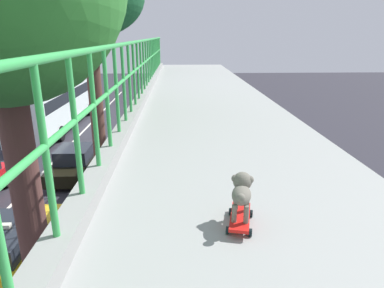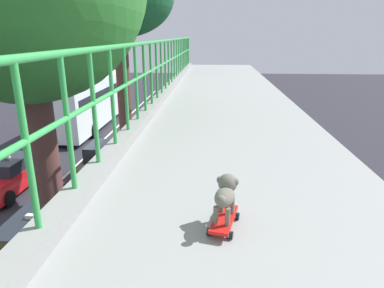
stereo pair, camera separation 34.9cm
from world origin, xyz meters
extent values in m
cylinder|color=green|center=(-0.25, 1.49, 5.76)|extent=(0.04, 0.04, 1.05)
cylinder|color=green|center=(-0.25, 2.08, 5.76)|extent=(0.04, 0.04, 1.05)
cylinder|color=green|center=(-0.25, 2.68, 5.76)|extent=(0.04, 0.04, 1.05)
cylinder|color=green|center=(-0.25, 3.27, 5.76)|extent=(0.04, 0.04, 1.05)
cylinder|color=green|center=(-0.25, 3.87, 5.76)|extent=(0.04, 0.04, 1.05)
cylinder|color=green|center=(-0.25, 4.46, 5.76)|extent=(0.04, 0.04, 1.05)
cylinder|color=green|center=(-0.25, 5.06, 5.76)|extent=(0.04, 0.04, 1.05)
cylinder|color=green|center=(-0.25, 5.65, 5.76)|extent=(0.04, 0.04, 1.05)
cylinder|color=green|center=(-0.25, 6.25, 5.76)|extent=(0.04, 0.04, 1.05)
cylinder|color=green|center=(-0.25, 6.84, 5.76)|extent=(0.04, 0.04, 1.05)
cylinder|color=green|center=(-0.25, 7.44, 5.76)|extent=(0.04, 0.04, 1.05)
cylinder|color=green|center=(-0.25, 8.03, 5.76)|extent=(0.04, 0.04, 1.05)
cylinder|color=green|center=(-0.25, 8.63, 5.76)|extent=(0.04, 0.04, 1.05)
cylinder|color=green|center=(-0.25, 9.22, 5.76)|extent=(0.04, 0.04, 1.05)
cylinder|color=green|center=(-0.25, 9.82, 5.76)|extent=(0.04, 0.04, 1.05)
cylinder|color=green|center=(-0.25, 10.41, 5.76)|extent=(0.04, 0.04, 1.05)
cylinder|color=green|center=(-0.25, 11.01, 5.76)|extent=(0.04, 0.04, 1.05)
cylinder|color=green|center=(-0.25, 11.60, 5.76)|extent=(0.04, 0.04, 1.05)
cylinder|color=green|center=(-0.25, 12.20, 5.76)|extent=(0.04, 0.04, 1.05)
cylinder|color=green|center=(-0.25, 12.79, 5.76)|extent=(0.04, 0.04, 1.05)
cylinder|color=green|center=(-0.25, 13.39, 5.76)|extent=(0.04, 0.04, 1.05)
cylinder|color=green|center=(-0.25, 13.99, 5.76)|extent=(0.04, 0.04, 1.05)
cylinder|color=green|center=(-0.25, 14.58, 5.76)|extent=(0.04, 0.04, 1.05)
cube|color=gold|center=(-4.35, 8.39, 0.47)|extent=(1.62, 4.28, 0.59)
cube|color=#1E232B|center=(-4.35, 8.11, 1.04)|extent=(1.37, 2.32, 0.54)
cube|color=silver|center=(-4.35, 8.11, 1.38)|extent=(0.36, 0.16, 0.12)
cylinder|color=black|center=(-3.58, 9.70, 0.31)|extent=(0.21, 0.63, 0.63)
cylinder|color=black|center=(-5.12, 9.70, 0.31)|extent=(0.21, 0.63, 0.63)
cylinder|color=black|center=(-3.58, 7.08, 0.31)|extent=(0.21, 0.63, 0.63)
cylinder|color=black|center=(-7.07, 13.73, 0.32)|extent=(0.23, 0.65, 0.65)
cube|color=black|center=(-4.39, 15.11, 0.48)|extent=(1.72, 4.27, 0.58)
cube|color=#1E232B|center=(-4.39, 14.92, 1.09)|extent=(1.45, 1.76, 0.64)
cylinder|color=black|center=(-3.57, 16.41, 0.30)|extent=(0.19, 0.60, 0.60)
cylinder|color=black|center=(-5.21, 16.41, 0.30)|extent=(0.19, 0.60, 0.60)
cylinder|color=black|center=(-3.57, 13.80, 0.30)|extent=(0.19, 0.60, 0.60)
cylinder|color=black|center=(-5.21, 13.80, 0.30)|extent=(0.19, 0.60, 0.60)
cube|color=white|center=(-8.11, 23.78, 1.87)|extent=(2.48, 11.59, 3.19)
cube|color=black|center=(-8.11, 23.78, 2.43)|extent=(2.50, 10.67, 0.70)
cylinder|color=black|center=(-6.92, 27.84, 0.48)|extent=(0.28, 0.96, 0.96)
cylinder|color=black|center=(-9.30, 27.84, 0.48)|extent=(0.28, 0.96, 0.96)
cylinder|color=black|center=(-6.92, 20.59, 0.48)|extent=(0.28, 0.96, 0.96)
cylinder|color=black|center=(-9.30, 20.59, 0.48)|extent=(0.28, 0.96, 0.96)
cylinder|color=brown|center=(-2.36, 5.56, 3.09)|extent=(0.55, 0.55, 6.19)
cylinder|color=brown|center=(-2.64, 12.69, 3.31)|extent=(0.52, 0.52, 6.62)
cube|color=red|center=(0.95, 1.80, 5.16)|extent=(0.22, 0.43, 0.02)
cylinder|color=black|center=(1.05, 1.91, 5.12)|extent=(0.04, 0.06, 0.05)
cylinder|color=black|center=(0.90, 1.95, 5.12)|extent=(0.04, 0.06, 0.05)
cylinder|color=black|center=(1.00, 1.65, 5.12)|extent=(0.04, 0.06, 0.05)
cylinder|color=black|center=(0.84, 1.69, 5.12)|extent=(0.04, 0.06, 0.05)
cylinder|color=#676458|center=(1.01, 1.87, 5.24)|extent=(0.04, 0.04, 0.13)
cylinder|color=#676458|center=(0.93, 1.88, 5.24)|extent=(0.04, 0.04, 0.13)
cylinder|color=#676458|center=(0.97, 1.69, 5.24)|extent=(0.04, 0.04, 0.13)
cylinder|color=#676458|center=(0.89, 1.71, 5.24)|extent=(0.04, 0.04, 0.13)
ellipsoid|color=#676458|center=(0.95, 1.79, 5.34)|extent=(0.18, 0.26, 0.12)
sphere|color=#676458|center=(0.97, 1.89, 5.40)|extent=(0.14, 0.14, 0.14)
ellipsoid|color=slate|center=(0.99, 1.95, 5.39)|extent=(0.06, 0.07, 0.04)
sphere|color=#676458|center=(1.02, 1.87, 5.42)|extent=(0.06, 0.06, 0.06)
sphere|color=#676458|center=(0.92, 1.90, 5.42)|extent=(0.06, 0.06, 0.06)
sphere|color=#676458|center=(0.92, 1.67, 5.38)|extent=(0.06, 0.06, 0.06)
camera|label=1|loc=(0.51, -0.38, 6.42)|focal=32.00mm
camera|label=2|loc=(0.86, -0.38, 6.42)|focal=32.00mm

